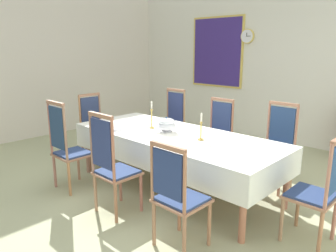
% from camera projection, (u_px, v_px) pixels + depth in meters
% --- Properties ---
extents(ground, '(7.70, 6.48, 0.04)m').
position_uv_depth(ground, '(169.00, 191.00, 4.33)').
color(ground, '#ACAF8A').
extents(back_wall, '(7.70, 0.08, 3.38)m').
position_uv_depth(back_wall, '(287.00, 56.00, 6.23)').
color(back_wall, silver).
rests_on(back_wall, ground).
extents(left_wall, '(0.08, 6.48, 3.38)m').
position_uv_depth(left_wall, '(30.00, 55.00, 6.54)').
color(left_wall, silver).
rests_on(left_wall, ground).
extents(dining_table, '(2.86, 1.15, 0.75)m').
position_uv_depth(dining_table, '(175.00, 139.00, 4.23)').
color(dining_table, '#9E6B59').
rests_on(dining_table, ground).
extents(tablecloth, '(2.88, 1.17, 0.33)m').
position_uv_depth(tablecloth, '(175.00, 139.00, 4.24)').
color(tablecloth, white).
rests_on(tablecloth, dining_table).
extents(chair_south_a, '(0.44, 0.42, 1.20)m').
position_uv_depth(chair_south_a, '(67.00, 146.00, 4.23)').
color(chair_south_a, '#AE775D').
rests_on(chair_south_a, ground).
extents(chair_north_a, '(0.44, 0.42, 1.16)m').
position_uv_depth(chair_north_a, '(171.00, 123.00, 5.62)').
color(chair_north_a, '#AD6856').
rests_on(chair_north_a, ground).
extents(chair_south_b, '(0.44, 0.42, 1.18)m').
position_uv_depth(chair_south_b, '(112.00, 164.00, 3.59)').
color(chair_south_b, '#A46553').
rests_on(chair_south_b, ground).
extents(chair_north_b, '(0.44, 0.42, 1.09)m').
position_uv_depth(chair_north_b, '(216.00, 134.00, 4.97)').
color(chair_north_b, '#A1745D').
rests_on(chair_north_b, ground).
extents(chair_south_c, '(0.44, 0.42, 1.05)m').
position_uv_depth(chair_south_c, '(177.00, 195.00, 2.95)').
color(chair_south_c, '#AB6B4D').
rests_on(chair_south_c, ground).
extents(chair_north_c, '(0.44, 0.42, 1.14)m').
position_uv_depth(chair_north_c, '(276.00, 146.00, 4.32)').
color(chair_north_c, '#A86754').
rests_on(chair_north_c, ground).
extents(chair_head_west, '(0.42, 0.44, 1.09)m').
position_uv_depth(chair_head_west, '(95.00, 126.00, 5.50)').
color(chair_head_west, '#A16B4D').
rests_on(chair_head_west, ground).
extents(chair_head_east, '(0.42, 0.44, 1.09)m').
position_uv_depth(chair_head_east, '(319.00, 189.00, 3.03)').
color(chair_head_east, '#9B7256').
rests_on(chair_head_east, ground).
extents(soup_tureen, '(0.25, 0.25, 0.20)m').
position_uv_depth(soup_tureen, '(167.00, 125.00, 4.29)').
color(soup_tureen, silver).
rests_on(soup_tureen, tablecloth).
extents(candlestick_west, '(0.07, 0.07, 0.38)m').
position_uv_depth(candlestick_west, '(152.00, 117.00, 4.47)').
color(candlestick_west, gold).
rests_on(candlestick_west, tablecloth).
extents(candlestick_east, '(0.07, 0.07, 0.33)m').
position_uv_depth(candlestick_east, '(201.00, 129.00, 3.90)').
color(candlestick_east, gold).
rests_on(candlestick_east, tablecloth).
extents(bowl_near_left, '(0.16, 0.16, 0.03)m').
position_uv_depth(bowl_near_left, '(161.00, 119.00, 4.97)').
color(bowl_near_left, silver).
rests_on(bowl_near_left, tablecloth).
extents(bowl_near_right, '(0.16, 0.16, 0.03)m').
position_uv_depth(bowl_near_right, '(116.00, 129.00, 4.38)').
color(bowl_near_right, silver).
rests_on(bowl_near_right, tablecloth).
extents(spoon_primary, '(0.03, 0.18, 0.01)m').
position_uv_depth(spoon_primary, '(157.00, 119.00, 5.07)').
color(spoon_primary, gold).
rests_on(spoon_primary, tablecloth).
extents(spoon_secondary, '(0.07, 0.17, 0.01)m').
position_uv_depth(spoon_secondary, '(113.00, 128.00, 4.47)').
color(spoon_secondary, gold).
rests_on(spoon_secondary, tablecloth).
extents(mounted_clock, '(0.29, 0.06, 0.29)m').
position_uv_depth(mounted_clock, '(247.00, 36.00, 6.66)').
color(mounted_clock, '#D1B251').
extents(framed_painting, '(1.32, 0.05, 1.53)m').
position_uv_depth(framed_painting, '(217.00, 52.00, 7.24)').
color(framed_painting, '#D1B251').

